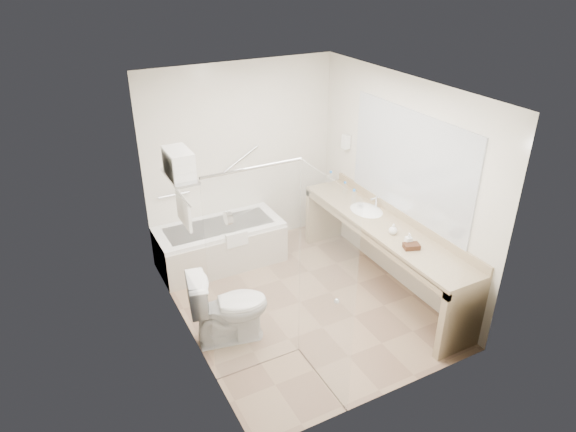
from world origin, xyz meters
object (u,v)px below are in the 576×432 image
bathtub (220,244)px  amenity_basket (411,246)px  toilet (229,307)px  water_bottle_left (331,179)px  vanity_counter (383,240)px

bathtub → amenity_basket: (1.45, -1.96, 0.60)m
bathtub → amenity_basket: amenity_basket is taller
toilet → water_bottle_left: water_bottle_left is taller
bathtub → vanity_counter: bearing=-42.4°
toilet → amenity_basket: (1.90, -0.52, 0.48)m
toilet → water_bottle_left: size_ratio=4.02×
amenity_basket → water_bottle_left: water_bottle_left is taller
toilet → water_bottle_left: bearing=-45.5°
vanity_counter → toilet: size_ratio=3.31×
toilet → water_bottle_left: 2.46m
amenity_basket → water_bottle_left: (0.12, 1.82, 0.06)m
amenity_basket → toilet: bearing=164.7°
bathtub → toilet: size_ratio=1.96×
toilet → amenity_basket: size_ratio=4.92×
vanity_counter → toilet: vanity_counter is taller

